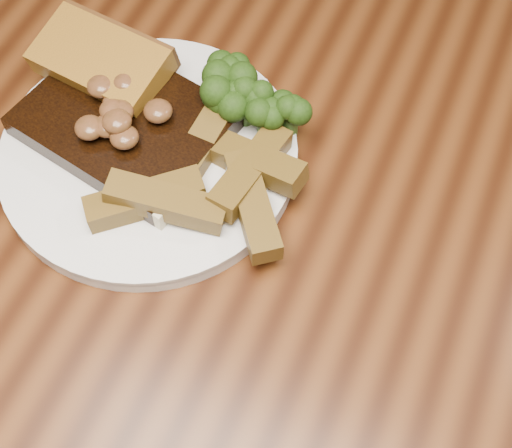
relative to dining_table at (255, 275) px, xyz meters
The scene contains 9 objects.
ground 0.66m from the dining_table, ahead, with size 4.50×4.50×0.00m, color #3D1D0D.
dining_table is the anchor object (origin of this frame).
plate 0.15m from the dining_table, 167.16° to the left, with size 0.26×0.26×0.01m, color silver.
steak 0.18m from the dining_table, 165.27° to the left, with size 0.16×0.13×0.02m, color black.
steak_bone 0.18m from the dining_table, behind, with size 0.15×0.01×0.02m, color beige.
mushroom_pile 0.20m from the dining_table, 167.49° to the left, with size 0.07×0.07×0.03m, color brown, non-canonical shape.
garlic_bread 0.23m from the dining_table, 157.29° to the left, with size 0.12×0.06×0.03m, color #96601B.
potato_wedges 0.12m from the dining_table, 164.50° to the left, with size 0.12×0.12×0.02m, color brown, non-canonical shape.
broccoli_cluster 0.16m from the dining_table, 111.73° to the left, with size 0.08×0.08×0.04m, color #1E3B0D, non-canonical shape.
Camera 1 is at (0.12, -0.27, 1.26)m, focal length 50.00 mm.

